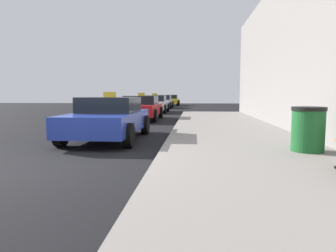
{
  "coord_description": "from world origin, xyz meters",
  "views": [
    {
      "loc": [
        2.74,
        -5.62,
        1.36
      ],
      "look_at": [
        2.08,
        2.16,
        0.55
      ],
      "focal_mm": 32.99,
      "sensor_mm": 36.0,
      "label": 1
    }
  ],
  "objects_px": {
    "car_white": "(154,104)",
    "car_blue": "(109,118)",
    "car_red": "(141,108)",
    "car_silver": "(162,101)",
    "trash_bin": "(308,129)",
    "car_yellow": "(170,100)"
  },
  "relations": [
    {
      "from": "car_red",
      "to": "car_white",
      "type": "distance_m",
      "value": 6.76
    },
    {
      "from": "trash_bin",
      "to": "car_red",
      "type": "xyz_separation_m",
      "value": [
        -5.22,
        9.43,
        0.02
      ]
    },
    {
      "from": "car_red",
      "to": "car_yellow",
      "type": "bearing_deg",
      "value": -89.96
    },
    {
      "from": "car_red",
      "to": "car_silver",
      "type": "xyz_separation_m",
      "value": [
        -0.31,
        14.12,
        0.0
      ]
    },
    {
      "from": "car_silver",
      "to": "car_yellow",
      "type": "distance_m",
      "value": 6.58
    },
    {
      "from": "car_silver",
      "to": "car_yellow",
      "type": "relative_size",
      "value": 1.02
    },
    {
      "from": "trash_bin",
      "to": "car_yellow",
      "type": "xyz_separation_m",
      "value": [
        -5.23,
        30.13,
        0.02
      ]
    },
    {
      "from": "car_blue",
      "to": "car_yellow",
      "type": "relative_size",
      "value": 0.93
    },
    {
      "from": "car_red",
      "to": "car_silver",
      "type": "bearing_deg",
      "value": -88.75
    },
    {
      "from": "trash_bin",
      "to": "car_white",
      "type": "relative_size",
      "value": 0.23
    },
    {
      "from": "car_blue",
      "to": "car_yellow",
      "type": "xyz_separation_m",
      "value": [
        -0.27,
        27.79,
        0.0
      ]
    },
    {
      "from": "car_blue",
      "to": "car_red",
      "type": "xyz_separation_m",
      "value": [
        -0.26,
        7.1,
        0.0
      ]
    },
    {
      "from": "car_white",
      "to": "car_silver",
      "type": "bearing_deg",
      "value": -88.74
    },
    {
      "from": "car_white",
      "to": "trash_bin",
      "type": "bearing_deg",
      "value": 108.34
    },
    {
      "from": "car_red",
      "to": "car_silver",
      "type": "relative_size",
      "value": 0.94
    },
    {
      "from": "trash_bin",
      "to": "car_blue",
      "type": "bearing_deg",
      "value": 154.82
    },
    {
      "from": "car_white",
      "to": "car_blue",
      "type": "bearing_deg",
      "value": 91.67
    },
    {
      "from": "car_red",
      "to": "car_white",
      "type": "height_order",
      "value": "same"
    },
    {
      "from": "trash_bin",
      "to": "car_silver",
      "type": "bearing_deg",
      "value": 103.21
    },
    {
      "from": "car_white",
      "to": "car_yellow",
      "type": "bearing_deg",
      "value": -90.55
    },
    {
      "from": "car_blue",
      "to": "car_white",
      "type": "xyz_separation_m",
      "value": [
        -0.4,
        13.86,
        -0.0
      ]
    },
    {
      "from": "trash_bin",
      "to": "car_red",
      "type": "distance_m",
      "value": 10.78
    }
  ]
}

